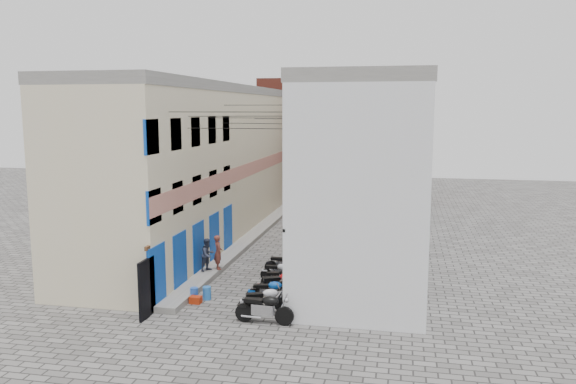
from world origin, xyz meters
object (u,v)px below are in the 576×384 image
Objects in this scene: motorcycle_g at (285,263)px; person_a at (218,252)px; motorcycle_a at (264,307)px; water_jug_near at (194,294)px; motorcycle_e at (280,277)px; motorcycle_c at (270,290)px; red_crate at (196,300)px; water_jug_far at (207,293)px; motorcycle_b at (265,299)px; motorcycle_d at (281,283)px; person_b at (208,255)px; motorcycle_f at (279,270)px.

person_a reaches higher than motorcycle_g.
motorcycle_a reaches higher than water_jug_near.
motorcycle_e is at bearing 34.75° from water_jug_near.
motorcycle_c is 2.97m from red_crate.
motorcycle_b is at bearing -22.96° from water_jug_far.
motorcycle_a is 4.02m from motorcycle_e.
motorcycle_b is 4.55× the size of red_crate.
motorcycle_a is at bearing -8.08° from motorcycle_b.
motorcycle_c is 0.90× the size of motorcycle_d.
motorcycle_e reaches higher than water_jug_near.
person_b is (-3.72, 4.20, 0.42)m from motorcycle_b.
person_b is at bearing -159.89° from motorcycle_b.
motorcycle_c is at bearing 10.74° from red_crate.
motorcycle_b is at bearing -163.88° from motorcycle_a.
motorcycle_f is at bearing 175.74° from motorcycle_c.
motorcycle_d is 4.39m from person_a.
person_a reaches higher than water_jug_far.
person_b is at bearing 103.90° from person_a.
motorcycle_e is at bearing 16.38° from motorcycle_f.
motorcycle_d is (0.20, 2.00, 0.03)m from motorcycle_b.
person_a is at bearing 95.54° from red_crate.
motorcycle_a is 1.07× the size of motorcycle_b.
motorcycle_b reaches higher than motorcycle_g.
motorcycle_a is 4.85× the size of red_crate.
motorcycle_g is at bearing 174.93° from motorcycle_e.
motorcycle_b is 0.96× the size of motorcycle_d.
person_b is (-3.65, 3.04, 0.45)m from motorcycle_c.
motorcycle_g is (-0.48, 3.09, -0.05)m from motorcycle_d.
motorcycle_b is 2.93m from water_jug_far.
motorcycle_g is at bearing 172.95° from motorcycle_c.
motorcycle_a reaches higher than motorcycle_b.
person_b is at bearing -144.29° from motorcycle_d.
motorcycle_a reaches higher than red_crate.
motorcycle_b is 3.89× the size of water_jug_far.
water_jug_far is at bearing -98.30° from motorcycle_d.
person_b is (-3.92, 2.20, 0.39)m from motorcycle_d.
motorcycle_a is 1.29× the size of motorcycle_f.
motorcycle_e is 1.13× the size of person_b.
person_b is at bearing -139.55° from motorcycle_a.
red_crate is at bearing -89.29° from motorcycle_c.
motorcycle_e is 1.02× the size of motorcycle_f.
person_a is (-3.27, 1.44, 0.56)m from motorcycle_e.
red_crate is (-2.96, 0.61, -0.45)m from motorcycle_b.
red_crate is at bearing -118.34° from water_jug_far.
motorcycle_e is 1.04m from motorcycle_f.
motorcycle_g is 3.76× the size of water_jug_far.
motorcycle_g is at bearing 54.95° from water_jug_near.
motorcycle_c is (-0.28, 2.05, -0.08)m from motorcycle_a.
motorcycle_b reaches higher than water_jug_far.
motorcycle_f is at bearing 48.31° from water_jug_near.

